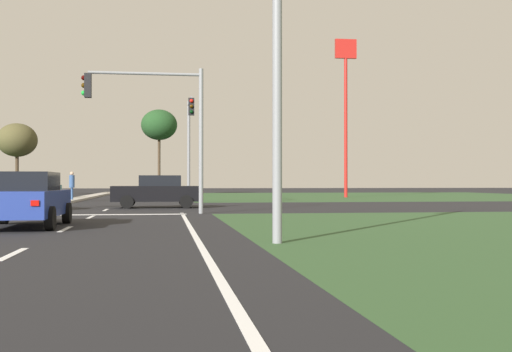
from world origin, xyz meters
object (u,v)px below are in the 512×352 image
car_beige_fourth (6,193)px  traffic_signal_near_right (159,113)px  treeline_fourth (159,125)px  street_lamp_near (271,19)px  pedestrian_at_median (72,183)px  car_black_second (158,191)px  car_teal_near (44,188)px  fastfood_pole_sign (346,84)px  traffic_signal_far_right (190,132)px  treeline_third (17,140)px  car_blue_third (25,199)px

car_beige_fourth → traffic_signal_near_right: traffic_signal_near_right is taller
treeline_fourth → traffic_signal_near_right: bearing=-89.6°
traffic_signal_near_right → street_lamp_near: 13.15m
pedestrian_at_median → treeline_fourth: (5.40, 24.65, 5.97)m
car_black_second → pedestrian_at_median: 12.16m
pedestrian_at_median → car_beige_fourth: bearing=87.9°
car_teal_near → traffic_signal_near_right: traffic_signal_near_right is taller
car_teal_near → fastfood_pole_sign: fastfood_pole_sign is taller
traffic_signal_far_right → treeline_fourth: bearing=93.9°
street_lamp_near → traffic_signal_near_right: bearing=100.4°
car_beige_fourth → traffic_signal_far_right: (8.53, 7.61, 3.41)m
fastfood_pole_sign → treeline_third: fastfood_pole_sign is taller
car_black_second → treeline_third: 34.75m
treeline_fourth → treeline_third: bearing=-164.3°
treeline_third → car_beige_fourth: bearing=-78.4°
car_teal_near → pedestrian_at_median: bearing=117.6°
traffic_signal_far_right → pedestrian_at_median: bearing=145.4°
car_teal_near → treeline_third: bearing=-71.3°
car_black_second → car_blue_third: size_ratio=0.97×
pedestrian_at_median → treeline_fourth: 25.93m
car_black_second → pedestrian_at_median: (-5.62, 10.78, 0.42)m
car_beige_fourth → pedestrian_at_median: bearing=175.0°
car_blue_third → traffic_signal_far_right: traffic_signal_far_right is taller
car_black_second → fastfood_pole_sign: (15.29, 19.58, 8.67)m
traffic_signal_near_right → treeline_third: treeline_third is taller
car_blue_third → fastfood_pole_sign: 38.80m
pedestrian_at_median → fastfood_pole_sign: (20.91, 8.81, 8.25)m
traffic_signal_far_right → car_beige_fourth: bearing=-138.3°
car_teal_near → traffic_signal_near_right: 23.68m
traffic_signal_near_right → car_beige_fourth: bearing=148.4°
traffic_signal_far_right → fastfood_pole_sign: (13.50, 13.91, 5.29)m
car_black_second → pedestrian_at_median: pedestrian_at_median is taller
car_teal_near → car_blue_third: bearing=99.2°
car_blue_third → treeline_third: treeline_third is taller
treeline_third → treeline_fourth: treeline_fourth is taller
car_blue_third → pedestrian_at_median: (-2.06, 23.97, 0.44)m
treeline_third → car_blue_third: bearing=-77.4°
fastfood_pole_sign → traffic_signal_near_right: bearing=-120.6°
traffic_signal_far_right → treeline_fourth: (-2.00, 29.75, 3.01)m
car_teal_near → car_beige_fourth: 17.80m
fastfood_pole_sign → traffic_signal_far_right: bearing=-134.1°
car_teal_near → pedestrian_at_median: 5.68m
traffic_signal_near_right → fastfood_pole_sign: bearing=59.4°
car_black_second → treeline_fourth: size_ratio=0.50×
car_blue_third → car_beige_fourth: bearing=105.8°
treeline_third → traffic_signal_far_right: bearing=-59.3°
car_blue_third → pedestrian_at_median: pedestrian_at_median is taller
car_teal_near → traffic_signal_far_right: (10.04, -10.12, 3.39)m
car_beige_fourth → traffic_signal_near_right: bearing=58.4°
car_teal_near → traffic_signal_far_right: size_ratio=0.73×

